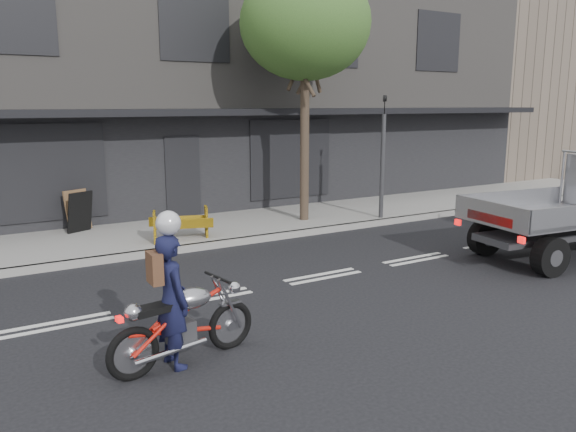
# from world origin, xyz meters

# --- Properties ---
(ground) EXTENTS (80.00, 80.00, 0.00)m
(ground) POSITION_xyz_m (0.00, 0.00, 0.00)
(ground) COLOR black
(ground) RESTS_ON ground
(sidewalk) EXTENTS (32.00, 3.20, 0.15)m
(sidewalk) POSITION_xyz_m (0.00, 4.70, 0.07)
(sidewalk) COLOR gray
(sidewalk) RESTS_ON ground
(kerb) EXTENTS (32.00, 0.20, 0.15)m
(kerb) POSITION_xyz_m (0.00, 3.10, 0.07)
(kerb) COLOR gray
(kerb) RESTS_ON ground
(building_main) EXTENTS (26.00, 10.00, 8.00)m
(building_main) POSITION_xyz_m (0.00, 11.30, 4.00)
(building_main) COLOR slate
(building_main) RESTS_ON ground
(building_neighbour) EXTENTS (14.00, 10.00, 10.00)m
(building_neighbour) POSITION_xyz_m (20.00, 11.30, 5.00)
(building_neighbour) COLOR brown
(building_neighbour) RESTS_ON ground
(street_tree) EXTENTS (3.40, 3.40, 6.74)m
(street_tree) POSITION_xyz_m (2.20, 4.20, 5.28)
(street_tree) COLOR #382B21
(street_tree) RESTS_ON ground
(traffic_light_pole) EXTENTS (0.12, 0.12, 3.50)m
(traffic_light_pole) POSITION_xyz_m (4.20, 3.35, 1.65)
(traffic_light_pole) COLOR #2D2D30
(traffic_light_pole) RESTS_ON ground
(motorcycle) EXTENTS (2.07, 0.60, 1.07)m
(motorcycle) POSITION_xyz_m (-3.58, -2.15, 0.55)
(motorcycle) COLOR black
(motorcycle) RESTS_ON ground
(rider) EXTENTS (0.50, 0.68, 1.71)m
(rider) POSITION_xyz_m (-3.73, -2.15, 0.86)
(rider) COLOR #121433
(rider) RESTS_ON ground
(construction_barrier) EXTENTS (1.45, 0.93, 0.76)m
(construction_barrier) POSITION_xyz_m (-1.51, 3.50, 0.53)
(construction_barrier) COLOR yellow
(construction_barrier) RESTS_ON sidewalk
(sandwich_board) EXTENTS (0.76, 0.66, 1.02)m
(sandwich_board) POSITION_xyz_m (-3.40, 5.65, 0.66)
(sandwich_board) COLOR black
(sandwich_board) RESTS_ON sidewalk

